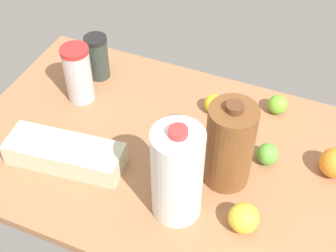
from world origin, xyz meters
The scene contains 11 objects.
countertop centered at (0.00, 0.00, 1.50)cm, with size 120.00×76.00×3.00cm, color #9D6946.
milk_jug centered at (-9.81, 17.71, 16.87)cm, with size 12.68×12.68×29.31cm.
shaker_bottle centered at (34.96, -22.70, 10.78)cm, with size 7.53×7.53×15.47cm.
tumbler_cup centered at (34.79, -10.48, 12.71)cm, with size 8.76×8.76×19.35cm.
chocolate_milk_jug centered at (-18.36, 2.73, 15.65)cm, with size 12.66×12.66×26.86cm.
egg_carton centered at (24.83, 15.19, 6.43)cm, with size 33.02×11.38×6.86cm, color beige.
lime_by_jug centered at (-27.38, -6.85, 6.08)cm, with size 6.16×6.16×6.16cm, color #5CAC3B.
lemon_near_front centered at (-6.82, -20.89, 6.05)cm, with size 6.10×6.10×6.10cm, color yellow.
lime_loose centered at (-25.17, -28.28, 6.05)cm, with size 6.10×6.10×6.10cm, color #6CB92F.
orange_far_back centered at (-45.31, -9.84, 7.27)cm, with size 8.54×8.54×8.54cm, color orange.
lemon_beside_bowl centered at (-27.26, 16.66, 6.86)cm, with size 7.72×7.72×7.72cm, color yellow.
Camera 1 is at (-35.16, 83.80, 104.66)cm, focal length 50.00 mm.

